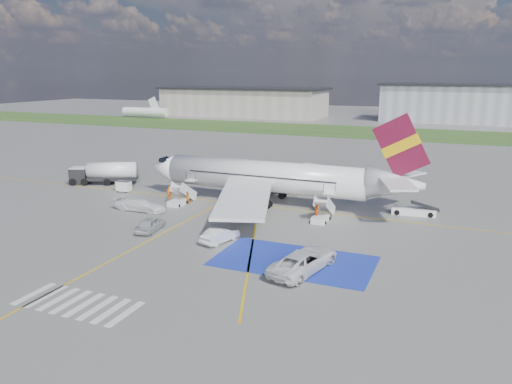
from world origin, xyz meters
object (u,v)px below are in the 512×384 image
(airliner, at_px, (276,177))
(belt_loader, at_px, (414,211))
(car_silver_a, at_px, (151,224))
(car_silver_b, at_px, (220,235))
(van_white_b, at_px, (140,203))
(fuel_tanker, at_px, (104,175))
(gpu_cart, at_px, (124,187))
(van_white_a, at_px, (304,257))

(airliner, xyz_separation_m, belt_loader, (16.79, 1.45, -2.99))
(airliner, xyz_separation_m, car_silver_a, (-8.13, -15.73, -2.64))
(car_silver_b, height_order, van_white_b, van_white_b)
(belt_loader, relative_size, car_silver_a, 1.23)
(car_silver_a, bearing_deg, fuel_tanker, -48.37)
(belt_loader, height_order, car_silver_b, belt_loader)
(fuel_tanker, bearing_deg, van_white_b, -59.59)
(belt_loader, xyz_separation_m, car_silver_b, (-16.62, -17.48, 0.33))
(car_silver_b, bearing_deg, van_white_b, -10.15)
(gpu_cart, xyz_separation_m, car_silver_b, (21.90, -13.68, 0.01))
(car_silver_a, height_order, van_white_a, van_white_a)
(airliner, height_order, gpu_cart, airliner)
(airliner, relative_size, van_white_b, 7.41)
(fuel_tanker, bearing_deg, van_white_a, -51.21)
(airliner, xyz_separation_m, van_white_b, (-13.84, -9.60, -2.42))
(belt_loader, distance_m, car_silver_b, 24.12)
(gpu_cart, relative_size, van_white_b, 0.40)
(car_silver_b, bearing_deg, airliner, -74.88)
(airliner, distance_m, car_silver_b, 16.25)
(gpu_cart, relative_size, belt_loader, 0.37)
(car_silver_a, distance_m, car_silver_b, 8.31)
(fuel_tanker, bearing_deg, car_silver_a, -62.91)
(van_white_a, bearing_deg, car_silver_b, -8.27)
(gpu_cart, bearing_deg, fuel_tanker, 147.96)
(airliner, height_order, fuel_tanker, airliner)
(belt_loader, xyz_separation_m, car_silver_a, (-24.92, -17.18, 0.36))
(car_silver_a, bearing_deg, belt_loader, -153.53)
(car_silver_a, xyz_separation_m, van_white_a, (18.08, -3.99, 0.42))
(belt_loader, distance_m, car_silver_a, 30.27)
(gpu_cart, height_order, belt_loader, belt_loader)
(belt_loader, xyz_separation_m, van_white_b, (-30.63, -11.05, 0.57))
(fuel_tanker, bearing_deg, airliner, -23.99)
(car_silver_b, distance_m, van_white_a, 10.47)
(fuel_tanker, xyz_separation_m, car_silver_b, (27.63, -16.68, -0.66))
(airliner, xyz_separation_m, fuel_tanker, (-27.46, 0.64, -2.00))
(van_white_a, xyz_separation_m, van_white_b, (-23.79, 10.12, -0.20))
(airliner, height_order, car_silver_b, airliner)
(van_white_a, bearing_deg, van_white_b, -10.65)
(fuel_tanker, xyz_separation_m, gpu_cart, (5.73, -2.99, -0.67))
(fuel_tanker, distance_m, belt_loader, 44.27)
(fuel_tanker, height_order, belt_loader, fuel_tanker)
(fuel_tanker, relative_size, belt_loader, 1.81)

